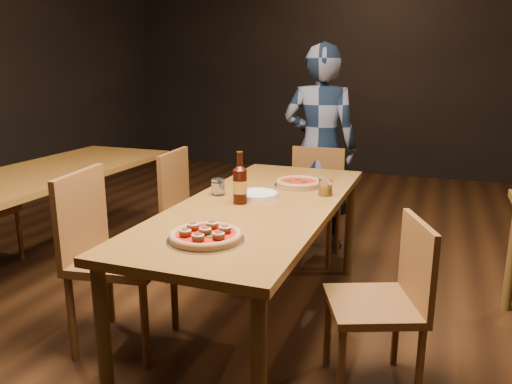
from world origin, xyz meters
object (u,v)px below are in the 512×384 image
(pizza_margherita, at_px, (299,183))
(amber_glass, at_px, (325,187))
(chair_end, at_px, (311,204))
(beer_bottle, at_px, (240,185))
(diner, at_px, (320,148))
(chair_main_e, at_px, (373,303))
(table_left, at_px, (50,179))
(water_glass, at_px, (218,187))
(chair_main_nw, at_px, (123,258))
(chair_main_sw, at_px, (202,213))
(table_main, at_px, (259,215))
(pizza_meatball, at_px, (206,235))
(plate_stack, at_px, (257,194))

(pizza_margherita, distance_m, amber_glass, 0.26)
(chair_end, xyz_separation_m, beer_bottle, (-0.10, -1.20, 0.41))
(diner, bearing_deg, chair_main_e, 107.96)
(table_left, relative_size, pizza_margherita, 6.70)
(water_glass, bearing_deg, diner, 79.37)
(water_glass, bearing_deg, beer_bottle, -33.63)
(chair_main_nw, xyz_separation_m, chair_main_e, (1.28, 0.08, -0.07))
(chair_end, distance_m, pizza_margherita, 0.78)
(chair_end, height_order, diner, diner)
(chair_main_nw, height_order, beer_bottle, beer_bottle)
(chair_main_e, height_order, chair_end, chair_end)
(chair_main_e, bearing_deg, chair_main_sw, -146.18)
(chair_main_sw, relative_size, chair_end, 1.06)
(chair_main_e, xyz_separation_m, diner, (-0.68, 1.80, 0.39))
(table_main, bearing_deg, table_left, 169.99)
(beer_bottle, bearing_deg, chair_main_nw, -145.97)
(chair_main_nw, xyz_separation_m, pizza_meatball, (0.60, -0.24, 0.28))
(water_glass, distance_m, diner, 1.42)
(chair_main_e, bearing_deg, chair_main_nw, -108.63)
(plate_stack, bearing_deg, pizza_meatball, -86.34)
(chair_main_nw, bearing_deg, beer_bottle, -64.52)
(plate_stack, distance_m, diner, 1.36)
(pizza_margherita, xyz_separation_m, beer_bottle, (-0.19, -0.50, 0.08))
(chair_main_nw, height_order, water_glass, chair_main_nw)
(chair_end, distance_m, pizza_meatball, 1.82)
(chair_main_nw, distance_m, pizza_meatball, 0.71)
(chair_main_sw, xyz_separation_m, chair_main_e, (1.29, -0.88, -0.04))
(pizza_margherita, bearing_deg, plate_stack, -114.73)
(chair_end, distance_m, water_glass, 1.17)
(water_glass, bearing_deg, chair_main_nw, -125.31)
(chair_end, bearing_deg, amber_glass, -72.23)
(plate_stack, bearing_deg, chair_main_nw, -137.07)
(chair_main_nw, bearing_deg, chair_main_sw, -7.93)
(chair_main_nw, bearing_deg, chair_main_e, -95.18)
(pizza_margherita, relative_size, amber_glass, 3.01)
(table_main, relative_size, chair_main_sw, 2.13)
(chair_main_sw, relative_size, beer_bottle, 3.42)
(pizza_meatball, xyz_separation_m, pizza_margherita, (0.10, 1.09, -0.00))
(chair_main_e, height_order, pizza_margherita, chair_main_e)
(chair_main_sw, distance_m, water_glass, 0.67)
(chair_end, bearing_deg, water_glass, -105.62)
(chair_main_e, height_order, water_glass, chair_main_e)
(chair_end, height_order, amber_glass, chair_end)
(chair_main_nw, relative_size, chair_main_sw, 1.05)
(water_glass, xyz_separation_m, amber_glass, (0.57, 0.21, 0.00))
(plate_stack, bearing_deg, amber_glass, 24.96)
(chair_main_sw, relative_size, amber_glass, 9.47)
(table_main, distance_m, chair_end, 1.17)
(table_main, bearing_deg, beer_bottle, -149.94)
(chair_end, relative_size, pizza_meatball, 2.68)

